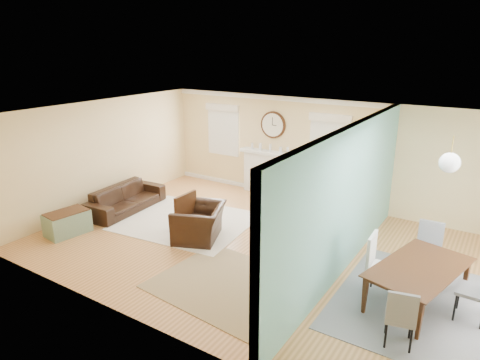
% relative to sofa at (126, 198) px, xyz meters
% --- Properties ---
extents(floor, '(9.00, 9.00, 0.00)m').
position_rel_sofa_xyz_m(floor, '(3.84, 0.03, -0.30)').
color(floor, '#A56B38').
rests_on(floor, ground).
extents(wall_back, '(9.00, 0.02, 2.60)m').
position_rel_sofa_xyz_m(wall_back, '(3.84, 3.03, 1.00)').
color(wall_back, '#E1C082').
rests_on(wall_back, ground).
extents(wall_front, '(9.00, 0.02, 2.60)m').
position_rel_sofa_xyz_m(wall_front, '(3.84, -2.97, 1.00)').
color(wall_front, '#E1C082').
rests_on(wall_front, ground).
extents(wall_left, '(0.02, 6.00, 2.60)m').
position_rel_sofa_xyz_m(wall_left, '(-0.66, 0.03, 1.00)').
color(wall_left, '#E1C082').
rests_on(wall_left, ground).
extents(ceiling, '(9.00, 6.00, 0.02)m').
position_rel_sofa_xyz_m(ceiling, '(3.84, 0.03, 2.30)').
color(ceiling, white).
rests_on(ceiling, wall_back).
extents(partition, '(0.17, 6.00, 2.60)m').
position_rel_sofa_xyz_m(partition, '(5.36, 0.32, 1.06)').
color(partition, '#E1C082').
rests_on(partition, ground).
extents(fireplace, '(1.70, 0.30, 1.17)m').
position_rel_sofa_xyz_m(fireplace, '(2.34, 2.91, 0.30)').
color(fireplace, white).
rests_on(fireplace, ground).
extents(wall_clock, '(0.70, 0.07, 0.70)m').
position_rel_sofa_xyz_m(wall_clock, '(2.34, 3.00, 1.55)').
color(wall_clock, '#432412').
rests_on(wall_clock, wall_back).
extents(window_left, '(1.05, 0.13, 1.42)m').
position_rel_sofa_xyz_m(window_left, '(0.79, 2.99, 1.36)').
color(window_left, white).
rests_on(window_left, wall_back).
extents(window_right, '(1.05, 0.13, 1.42)m').
position_rel_sofa_xyz_m(window_right, '(3.89, 2.99, 1.36)').
color(window_right, white).
rests_on(window_right, wall_back).
extents(pendant, '(0.30, 0.30, 0.55)m').
position_rel_sofa_xyz_m(pendant, '(6.84, 0.03, 1.90)').
color(pendant, gold).
rests_on(pendant, ceiling).
extents(rug_cream, '(3.02, 2.69, 0.01)m').
position_rel_sofa_xyz_m(rug_cream, '(1.68, 0.23, -0.29)').
color(rug_cream, beige).
rests_on(rug_cream, floor).
extents(rug_jute, '(2.60, 2.20, 0.01)m').
position_rel_sofa_xyz_m(rug_jute, '(4.01, -1.45, -0.29)').
color(rug_jute, '#947856').
rests_on(rug_jute, floor).
extents(rug_grey, '(2.34, 2.92, 0.01)m').
position_rel_sofa_xyz_m(rug_grey, '(6.73, -0.33, -0.29)').
color(rug_grey, slate).
rests_on(rug_grey, floor).
extents(sofa, '(0.95, 2.11, 0.60)m').
position_rel_sofa_xyz_m(sofa, '(0.00, 0.00, 0.00)').
color(sofa, black).
rests_on(sofa, floor).
extents(eames_chair, '(1.29, 1.36, 0.71)m').
position_rel_sofa_xyz_m(eames_chair, '(2.46, -0.29, 0.05)').
color(eames_chair, black).
rests_on(eames_chair, floor).
extents(green_chair, '(0.81, 0.83, 0.71)m').
position_rel_sofa_xyz_m(green_chair, '(3.88, 2.14, 0.05)').
color(green_chair, '#07794E').
rests_on(green_chair, floor).
extents(trunk, '(0.64, 0.93, 0.50)m').
position_rel_sofa_xyz_m(trunk, '(-0.03, -1.61, -0.05)').
color(trunk, gray).
rests_on(trunk, floor).
extents(credenza, '(0.48, 1.40, 0.80)m').
position_rel_sofa_xyz_m(credenza, '(5.06, 1.16, 0.10)').
color(credenza, '#A37A46').
rests_on(credenza, floor).
extents(tv, '(0.27, 1.02, 0.58)m').
position_rel_sofa_xyz_m(tv, '(5.04, 1.16, 0.79)').
color(tv, black).
rests_on(tv, credenza).
extents(garden_stool, '(0.33, 0.33, 0.48)m').
position_rel_sofa_xyz_m(garden_stool, '(5.11, -0.09, -0.06)').
color(garden_stool, white).
rests_on(garden_stool, floor).
extents(potted_plant, '(0.50, 0.48, 0.42)m').
position_rel_sofa_xyz_m(potted_plant, '(5.11, -0.09, 0.40)').
color(potted_plant, '#337F33').
rests_on(potted_plant, garden_stool).
extents(dining_table, '(1.42, 2.00, 0.64)m').
position_rel_sofa_xyz_m(dining_table, '(6.73, -0.33, 0.02)').
color(dining_table, '#432412').
rests_on(dining_table, floor).
extents(dining_chair_n, '(0.43, 0.43, 0.93)m').
position_rel_sofa_xyz_m(dining_chair_n, '(6.64, 0.70, 0.25)').
color(dining_chair_n, slate).
rests_on(dining_chair_n, floor).
extents(dining_chair_s, '(0.46, 0.46, 0.86)m').
position_rel_sofa_xyz_m(dining_chair_s, '(6.69, -1.44, 0.21)').
color(dining_chair_s, slate).
rests_on(dining_chair_s, floor).
extents(dining_chair_w, '(0.47, 0.47, 1.03)m').
position_rel_sofa_xyz_m(dining_chair_w, '(6.18, -0.42, 0.31)').
color(dining_chair_w, white).
rests_on(dining_chair_w, floor).
extents(dining_chair_e, '(0.45, 0.45, 0.98)m').
position_rel_sofa_xyz_m(dining_chair_e, '(7.43, -0.33, 0.28)').
color(dining_chair_e, slate).
rests_on(dining_chair_e, floor).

